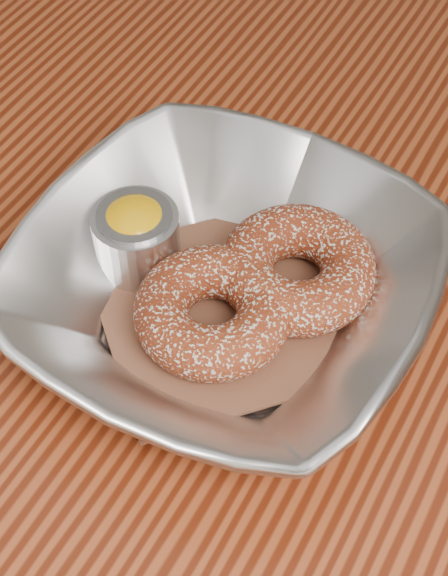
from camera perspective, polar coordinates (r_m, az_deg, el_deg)
The scene contains 6 objects.
table at distance 0.68m, azimuth -4.24°, elevation -0.06°, with size 1.20×0.80×0.75m.
serving_bowl at distance 0.52m, azimuth 0.00°, elevation -0.03°, with size 0.24×0.24×0.06m, color silver.
parchment at distance 0.53m, azimuth 0.00°, elevation -1.40°, with size 0.14×0.14×0.00m, color brown.
donut_back at distance 0.53m, azimuth 4.75°, elevation 1.26°, with size 0.10×0.10×0.03m, color maroon.
donut_front at distance 0.51m, azimuth -0.73°, elevation -1.52°, with size 0.09×0.09×0.03m, color maroon.
ramekin at distance 0.54m, azimuth -5.69°, elevation 3.42°, with size 0.05×0.05×0.05m.
Camera 1 is at (0.25, -0.35, 1.19)m, focal length 55.00 mm.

